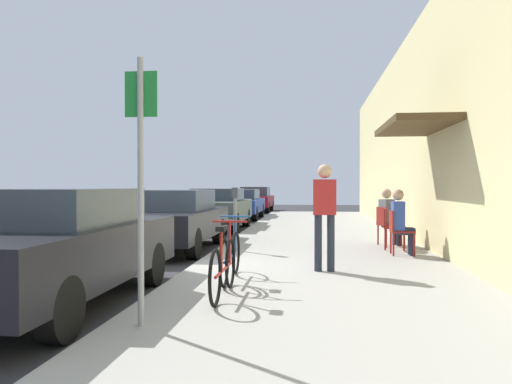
% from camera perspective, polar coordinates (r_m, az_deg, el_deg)
% --- Properties ---
extents(ground_plane, '(60.00, 60.00, 0.00)m').
position_cam_1_polar(ground_plane, '(8.62, -7.58, -9.18)').
color(ground_plane, '#2D2D30').
extents(sidewalk_slab, '(4.50, 32.00, 0.12)m').
position_cam_1_polar(sidewalk_slab, '(10.34, 7.47, -7.17)').
color(sidewalk_slab, '#9E9B93').
rests_on(sidewalk_slab, ground_plane).
extents(building_facade, '(1.40, 32.00, 5.37)m').
position_cam_1_polar(building_facade, '(10.63, 20.62, 7.19)').
color(building_facade, beige).
rests_on(building_facade, ground_plane).
extents(parked_car_0, '(1.80, 4.40, 1.44)m').
position_cam_1_polar(parked_car_0, '(6.69, -21.84, -5.61)').
color(parked_car_0, black).
rests_on(parked_car_0, ground_plane).
extents(parked_car_1, '(1.80, 4.40, 1.38)m').
position_cam_1_polar(parked_car_1, '(11.67, -9.33, -3.01)').
color(parked_car_1, black).
rests_on(parked_car_1, ground_plane).
extents(parked_car_2, '(1.80, 4.40, 1.38)m').
position_cam_1_polar(parked_car_2, '(16.93, -4.38, -1.81)').
color(parked_car_2, '#47514C').
rests_on(parked_car_2, ground_plane).
extents(parked_car_3, '(1.80, 4.40, 1.31)m').
position_cam_1_polar(parked_car_3, '(22.26, -1.79, -1.28)').
color(parked_car_3, navy).
rests_on(parked_car_3, ground_plane).
extents(parked_car_4, '(1.80, 4.40, 1.40)m').
position_cam_1_polar(parked_car_4, '(28.22, -0.07, -0.79)').
color(parked_car_4, maroon).
rests_on(parked_car_4, ground_plane).
extents(parking_meter, '(0.12, 0.10, 1.32)m').
position_cam_1_polar(parking_meter, '(10.51, -2.40, -2.51)').
color(parking_meter, slate).
rests_on(parking_meter, sidewalk_slab).
extents(street_sign, '(0.32, 0.06, 2.60)m').
position_cam_1_polar(street_sign, '(4.98, -12.94, 2.50)').
color(street_sign, gray).
rests_on(street_sign, sidewalk_slab).
extents(bicycle_0, '(0.46, 1.71, 0.90)m').
position_cam_1_polar(bicycle_0, '(6.24, -3.71, -8.54)').
color(bicycle_0, black).
rests_on(bicycle_0, sidewalk_slab).
extents(bicycle_1, '(0.46, 1.71, 0.90)m').
position_cam_1_polar(bicycle_1, '(7.30, -2.92, -7.17)').
color(bicycle_1, black).
rests_on(bicycle_1, sidewalk_slab).
extents(cafe_chair_0, '(0.45, 0.45, 0.87)m').
position_cam_1_polar(cafe_chair_0, '(10.25, 15.80, -4.09)').
color(cafe_chair_0, maroon).
rests_on(cafe_chair_0, sidewalk_slab).
extents(seated_patron_0, '(0.43, 0.36, 1.29)m').
position_cam_1_polar(seated_patron_0, '(10.25, 16.13, -3.02)').
color(seated_patron_0, '#232838').
rests_on(seated_patron_0, sidewalk_slab).
extents(cafe_chair_1, '(0.52, 0.52, 0.87)m').
position_cam_1_polar(cafe_chair_1, '(11.10, 15.07, -3.72)').
color(cafe_chair_1, maroon).
rests_on(cafe_chair_1, sidewalk_slab).
extents(cafe_chair_2, '(0.56, 0.56, 0.87)m').
position_cam_1_polar(cafe_chair_2, '(11.78, 14.58, -3.46)').
color(cafe_chair_2, maroon).
rests_on(cafe_chair_2, sidewalk_slab).
extents(seated_patron_2, '(0.51, 0.47, 1.29)m').
position_cam_1_polar(seated_patron_2, '(11.80, 14.84, -2.52)').
color(seated_patron_2, '#232838').
rests_on(seated_patron_2, sidewalk_slab).
extents(pedestrian_standing, '(0.36, 0.22, 1.70)m').
position_cam_1_polar(pedestrian_standing, '(8.04, 7.78, -1.86)').
color(pedestrian_standing, '#232838').
rests_on(pedestrian_standing, sidewalk_slab).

